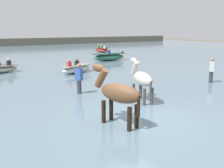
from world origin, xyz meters
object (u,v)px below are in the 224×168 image
horse_trailing_bay (118,94)px  boat_distant_west (109,57)px  boat_distant_east (76,69)px  person_spectator_far (79,80)px  boat_mid_channel (102,50)px  person_onlooker_left (211,72)px  horse_lead_pinto (142,80)px

horse_trailing_bay → boat_distant_west: size_ratio=0.64×
boat_distant_east → person_spectator_far: 5.71m
horse_trailing_bay → boat_mid_channel: (12.37, 21.73, -0.67)m
horse_trailing_bay → person_onlooker_left: 8.10m
person_spectator_far → person_onlooker_left: 7.23m
horse_lead_pinto → boat_mid_channel: (10.13, 20.13, -0.61)m
horse_trailing_bay → person_spectator_far: horse_trailing_bay is taller
horse_trailing_bay → person_onlooker_left: (7.73, 2.41, -0.35)m
horse_lead_pinto → person_spectator_far: horse_lead_pinto is taller
horse_lead_pinto → boat_distant_east: size_ratio=0.74×
person_spectator_far → boat_mid_channel: bearing=56.5°
horse_lead_pinto → boat_distant_west: horse_lead_pinto is taller
horse_trailing_bay → boat_mid_channel: bearing=60.4°
boat_mid_channel → person_onlooker_left: bearing=-103.5°
boat_distant_west → person_onlooker_left: (-0.69, -11.43, 0.27)m
horse_lead_pinto → person_onlooker_left: 5.56m
horse_lead_pinto → boat_mid_channel: bearing=63.3°
horse_trailing_bay → person_spectator_far: (0.70, 4.11, -0.35)m
horse_lead_pinto → boat_mid_channel: size_ratio=0.78×
boat_distant_east → person_onlooker_left: (4.72, -6.91, 0.33)m
horse_trailing_bay → boat_distant_west: 16.21m
person_onlooker_left → horse_lead_pinto: bearing=-171.6°
boat_distant_east → boat_mid_channel: (9.36, 12.41, 0.01)m
boat_distant_east → boat_mid_channel: bearing=53.0°
boat_distant_east → boat_distant_west: (5.41, 4.52, 0.06)m
boat_mid_channel → person_onlooker_left: 19.87m
person_onlooker_left → boat_mid_channel: bearing=76.5°
horse_lead_pinto → person_spectator_far: size_ratio=1.19×
boat_distant_west → person_spectator_far: 12.42m
horse_lead_pinto → person_spectator_far: (-1.53, 2.51, -0.28)m
horse_trailing_bay → horse_lead_pinto: bearing=35.6°
boat_distant_east → horse_trailing_bay: bearing=-107.9°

